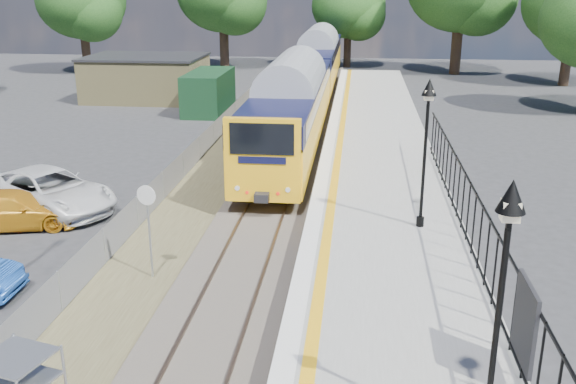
# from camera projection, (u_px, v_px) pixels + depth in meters

# --- Properties ---
(ground) EXTENTS (120.00, 120.00, 0.00)m
(ground) POSITION_uv_depth(u_px,v_px,m) (213.00, 343.00, 15.24)
(ground) COLOR #2D2D30
(ground) RESTS_ON ground
(track_bed) EXTENTS (5.90, 80.00, 0.29)m
(track_bed) POSITION_uv_depth(u_px,v_px,m) (256.00, 205.00, 24.39)
(track_bed) COLOR #473F38
(track_bed) RESTS_ON ground
(platform) EXTENTS (5.00, 70.00, 0.90)m
(platform) POSITION_uv_depth(u_px,v_px,m) (382.00, 216.00, 22.21)
(platform) COLOR gray
(platform) RESTS_ON ground
(platform_edge) EXTENTS (0.90, 70.00, 0.01)m
(platform_edge) POSITION_uv_depth(u_px,v_px,m) (323.00, 201.00, 22.28)
(platform_edge) COLOR silver
(platform_edge) RESTS_ON platform
(victorian_lamp_south) EXTENTS (0.44, 0.44, 4.60)m
(victorian_lamp_south) POSITION_uv_depth(u_px,v_px,m) (505.00, 256.00, 9.54)
(victorian_lamp_south) COLOR black
(victorian_lamp_south) RESTS_ON platform
(victorian_lamp_north) EXTENTS (0.44, 0.44, 4.60)m
(victorian_lamp_north) POSITION_uv_depth(u_px,v_px,m) (427.00, 119.00, 19.00)
(victorian_lamp_north) COLOR black
(victorian_lamp_north) RESTS_ON platform
(palisade_fence) EXTENTS (0.12, 26.00, 2.00)m
(palisade_fence) POSITION_uv_depth(u_px,v_px,m) (485.00, 247.00, 16.09)
(palisade_fence) COLOR black
(palisade_fence) RESTS_ON platform
(wire_fence) EXTENTS (0.06, 52.00, 1.20)m
(wire_fence) POSITION_uv_depth(u_px,v_px,m) (177.00, 172.00, 26.81)
(wire_fence) COLOR #999EA3
(wire_fence) RESTS_ON ground
(outbuilding) EXTENTS (10.80, 10.10, 3.12)m
(outbuilding) POSITION_uv_depth(u_px,v_px,m) (158.00, 80.00, 45.35)
(outbuilding) COLOR tan
(outbuilding) RESTS_ON ground
(tree_line) EXTENTS (56.80, 43.80, 11.88)m
(tree_line) POSITION_uv_depth(u_px,v_px,m) (339.00, 1.00, 52.67)
(tree_line) COLOR #332319
(tree_line) RESTS_ON ground
(train) EXTENTS (2.82, 40.83, 3.51)m
(train) POSITION_uv_depth(u_px,v_px,m) (309.00, 76.00, 41.53)
(train) COLOR yellow
(train) RESTS_ON ground
(speed_sign) EXTENTS (0.57, 0.15, 2.84)m
(speed_sign) POSITION_uv_depth(u_px,v_px,m) (148.00, 216.00, 17.94)
(speed_sign) COLOR #999EA3
(speed_sign) RESTS_ON ground
(car_yellow) EXTENTS (4.78, 2.93, 1.30)m
(car_yellow) POSITION_uv_depth(u_px,v_px,m) (14.00, 210.00, 22.23)
(car_yellow) COLOR orange
(car_yellow) RESTS_ON ground
(car_white) EXTENTS (6.21, 5.01, 1.57)m
(car_white) POSITION_uv_depth(u_px,v_px,m) (49.00, 191.00, 23.78)
(car_white) COLOR silver
(car_white) RESTS_ON ground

